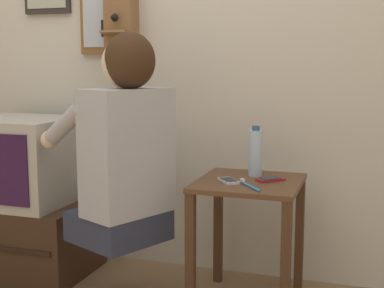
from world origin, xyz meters
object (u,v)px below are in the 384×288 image
object	(u,v)px
television	(20,160)
cell_phone_held	(228,181)
person	(124,145)
cell_phone_spare	(270,179)
wall_phone_antique	(121,23)
water_bottle	(256,153)
toothbrush	(249,185)

from	to	relation	value
television	cell_phone_held	distance (m)	1.18
person	cell_phone_spare	size ratio (longest dim) A/B	7.29
person	wall_phone_antique	xyz separation A→B (m)	(-0.25, 0.50, 0.58)
cell_phone_spare	water_bottle	bearing A→B (deg)	-178.92
wall_phone_antique	water_bottle	size ratio (longest dim) A/B	3.43
toothbrush	water_bottle	bearing A→B (deg)	57.69
cell_phone_held	person	bearing A→B (deg)	157.60
television	toothbrush	bearing A→B (deg)	-7.31
toothbrush	cell_phone_held	bearing A→B (deg)	111.53
wall_phone_antique	toothbrush	xyz separation A→B (m)	(0.81, -0.45, -0.73)
cell_phone_held	cell_phone_spare	bearing A→B (deg)	-10.13
television	water_bottle	world-z (taller)	television
wall_phone_antique	toothbrush	world-z (taller)	wall_phone_antique
water_bottle	toothbrush	world-z (taller)	water_bottle
television	water_bottle	bearing A→B (deg)	3.39
person	cell_phone_spare	distance (m)	0.68
cell_phone_spare	water_bottle	world-z (taller)	water_bottle
person	toothbrush	size ratio (longest dim) A/B	6.18
water_bottle	person	bearing A→B (deg)	-151.69
cell_phone_held	water_bottle	distance (m)	0.22
cell_phone_held	water_bottle	xyz separation A→B (m)	(0.09, 0.17, 0.11)
person	cell_phone_held	world-z (taller)	person
cell_phone_held	television	bearing A→B (deg)	138.32
cell_phone_held	water_bottle	size ratio (longest dim) A/B	0.57
cell_phone_held	cell_phone_spare	distance (m)	0.19
cell_phone_spare	water_bottle	xyz separation A→B (m)	(-0.09, 0.09, 0.11)
wall_phone_antique	cell_phone_held	distance (m)	1.09
cell_phone_spare	toothbrush	xyz separation A→B (m)	(-0.07, -0.15, 0.00)
wall_phone_antique	toothbrush	bearing A→B (deg)	-29.01
television	person	bearing A→B (deg)	-16.90
television	cell_phone_spare	size ratio (longest dim) A/B	4.26
person	toothbrush	bearing A→B (deg)	-59.64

